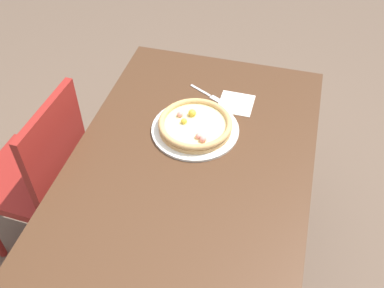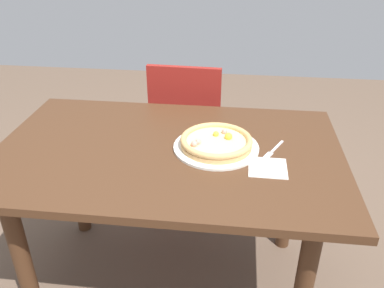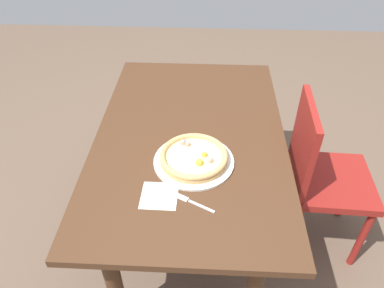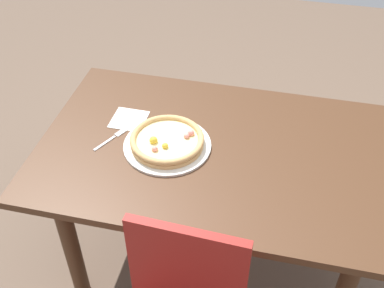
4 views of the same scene
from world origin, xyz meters
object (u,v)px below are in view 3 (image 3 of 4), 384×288
at_px(plate, 194,161).
at_px(pizza, 194,157).
at_px(fork, 192,202).
at_px(chair_near, 320,174).
at_px(napkin, 159,196).
at_px(dining_table, 190,151).

distance_m(plate, pizza, 0.03).
relative_size(pizza, fork, 1.87).
relative_size(chair_near, fork, 5.75).
bearing_deg(napkin, dining_table, -14.22).
distance_m(plate, fork, 0.22).
height_order(dining_table, plate, plate).
xyz_separation_m(chair_near, plate, (-0.19, 0.63, 0.24)).
distance_m(chair_near, plate, 0.70).
xyz_separation_m(dining_table, chair_near, (0.00, -0.65, -0.12)).
relative_size(fork, napkin, 1.10).
bearing_deg(fork, pizza, -62.01).
distance_m(pizza, fork, 0.23).
xyz_separation_m(plate, pizza, (0.00, -0.00, 0.03)).
xyz_separation_m(chair_near, fork, (-0.42, 0.62, 0.23)).
bearing_deg(fork, dining_table, -58.74).
xyz_separation_m(pizza, napkin, (-0.20, 0.12, -0.03)).
distance_m(pizza, napkin, 0.24).
distance_m(dining_table, pizza, 0.24).
bearing_deg(pizza, plate, 127.53).
xyz_separation_m(dining_table, napkin, (-0.39, 0.10, 0.11)).
bearing_deg(pizza, chair_near, -72.79).
distance_m(chair_near, fork, 0.79).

